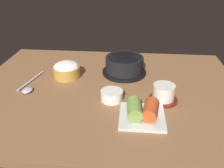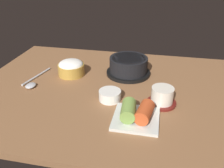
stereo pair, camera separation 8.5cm
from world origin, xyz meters
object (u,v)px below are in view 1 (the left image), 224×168
stone_pot (124,65)px  banchan_cup_center (112,95)px  spoon (29,87)px  kimchi_plate (142,112)px  rice_bowl (67,69)px  tea_cup_with_saucer (164,93)px

stone_pot → banchan_cup_center: stone_pot is taller
spoon → kimchi_plate: bearing=-19.7°
stone_pot → kimchi_plate: (6.82, -30.85, -1.48)cm
rice_bowl → tea_cup_with_saucer: 39.97cm
stone_pot → banchan_cup_center: (-3.25, -21.19, -1.85)cm
stone_pot → kimchi_plate: bearing=-77.5°
banchan_cup_center → kimchi_plate: kimchi_plate is taller
rice_bowl → kimchi_plate: rice_bowl is taller
banchan_cup_center → spoon: banchan_cup_center is taller
kimchi_plate → spoon: (-41.57, 14.91, -1.59)cm
kimchi_plate → banchan_cup_center: bearing=136.2°
stone_pot → rice_bowl: (-22.95, -5.24, -0.47)cm
rice_bowl → kimchi_plate: (29.76, -25.61, -1.01)cm
banchan_cup_center → spoon: 31.96cm
stone_pot → kimchi_plate: stone_pot is taller
stone_pot → rice_bowl: bearing=-167.1°
tea_cup_with_saucer → spoon: bearing=174.9°
rice_bowl → tea_cup_with_saucer: size_ratio=1.12×
spoon → rice_bowl: bearing=42.2°
stone_pot → spoon: 38.36cm
stone_pot → spoon: bearing=-155.4°
tea_cup_with_saucer → kimchi_plate: (-7.27, -10.59, -0.68)cm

